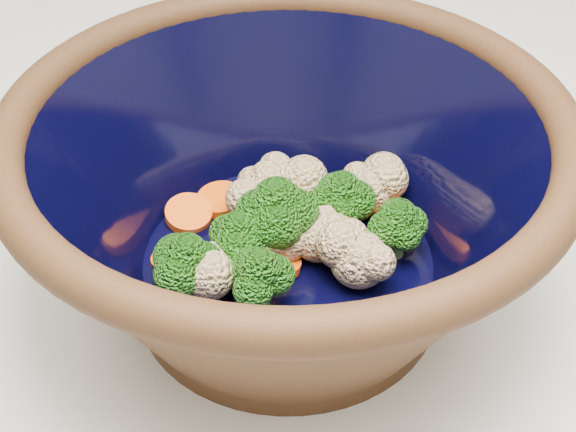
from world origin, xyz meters
name	(u,v)px	position (x,y,z in m)	size (l,w,h in m)	color
mixing_bowl	(288,198)	(-0.06, 0.09, 0.98)	(0.39, 0.39, 0.14)	black
vegetable_pile	(285,225)	(-0.06, 0.09, 0.95)	(0.17, 0.13, 0.06)	#608442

